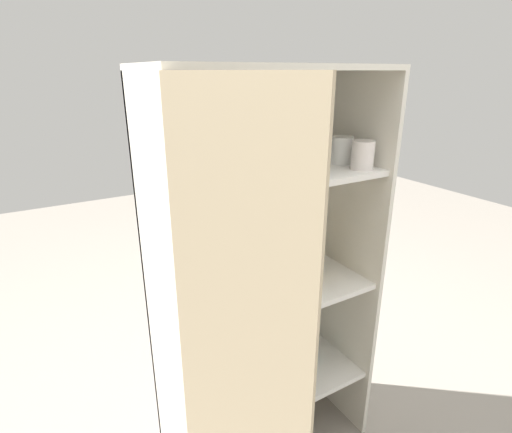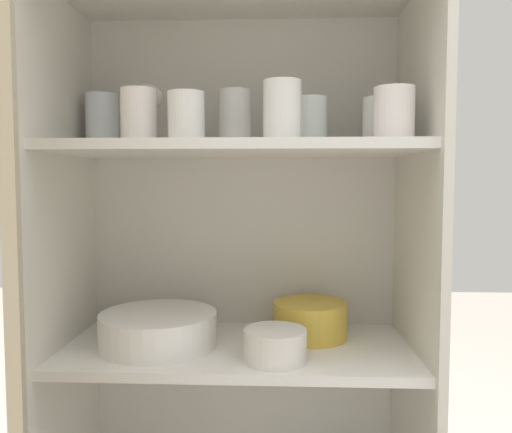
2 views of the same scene
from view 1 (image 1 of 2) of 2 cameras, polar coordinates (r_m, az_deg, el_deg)
cupboard_back_panel at (r=1.58m, az=-1.86°, el=-7.20°), size 0.77×0.02×1.45m
cupboard_side_left at (r=1.31m, az=-12.96°, el=-13.92°), size 0.02×0.37×1.45m
cupboard_side_right at (r=1.66m, az=12.82°, el=-6.41°), size 0.02×0.37×1.45m
cupboard_top_panel at (r=1.25m, az=1.93°, el=20.55°), size 0.77×0.37×0.02m
shelf_board_lower at (r=1.70m, az=1.44°, el=-22.62°), size 0.74×0.34×0.02m
shelf_board_middle at (r=1.46m, az=1.58°, el=-10.80°), size 0.74×0.34×0.02m
shelf_board_upper at (r=1.29m, az=1.76°, el=5.74°), size 0.74×0.34×0.02m
cupboard_door at (r=1.08m, az=-2.00°, el=-22.24°), size 0.20×0.35×1.45m
tumbler_glass_0 at (r=1.38m, az=6.86°, el=9.08°), size 0.07×0.07×0.10m
tumbler_glass_1 at (r=1.13m, az=-4.20°, el=6.74°), size 0.07×0.07×0.10m
tumbler_glass_2 at (r=1.24m, az=8.36°, el=7.97°), size 0.07×0.07×0.11m
tumbler_glass_3 at (r=1.15m, az=0.81°, el=6.79°), size 0.07×0.07×0.09m
tumbler_glass_4 at (r=1.38m, az=14.99°, el=8.47°), size 0.08×0.08×0.10m
tumbler_glass_5 at (r=1.31m, az=0.42°, el=9.11°), size 0.07×0.07×0.12m
tumbler_glass_6 at (r=1.22m, az=-12.94°, el=7.75°), size 0.08×0.08×0.12m
tumbler_glass_7 at (r=1.46m, az=12.09°, el=9.26°), size 0.08×0.08×0.09m
wine_glass_0 at (r=1.23m, az=-7.83°, el=9.99°), size 0.08×0.08×0.14m
plate_stack_white at (r=1.36m, az=-4.26°, el=-11.20°), size 0.25×0.25×0.07m
mixing_bowl_large at (r=1.56m, az=5.45°, el=-6.55°), size 0.17×0.17×0.08m
serving_bowl_small at (r=1.41m, az=6.54°, el=-9.99°), size 0.12×0.12×0.06m
coffee_mug_primary at (r=1.79m, az=6.56°, el=-18.03°), size 0.12×0.08×0.08m
storage_jar at (r=1.68m, az=-7.18°, el=-21.37°), size 0.08×0.08×0.08m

